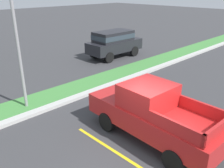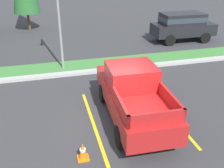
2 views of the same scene
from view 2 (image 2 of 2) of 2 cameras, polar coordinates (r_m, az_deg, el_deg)
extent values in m
plane|color=#38383A|center=(9.86, 0.29, -8.79)|extent=(120.00, 120.00, 0.00)
cube|color=yellow|center=(9.89, -4.16, -8.71)|extent=(0.12, 4.80, 0.01)
cube|color=yellow|center=(10.77, 12.34, -6.13)|extent=(0.12, 4.80, 0.01)
cube|color=#B2B2AD|center=(14.12, -4.98, 2.75)|extent=(56.00, 0.40, 0.15)
cube|color=#42843D|center=(15.15, -5.72, 4.18)|extent=(56.00, 1.80, 0.06)
cylinder|color=black|center=(11.15, -1.91, -2.07)|extent=(0.31, 0.77, 0.76)
cylinder|color=black|center=(11.54, 6.42, -1.21)|extent=(0.31, 0.77, 0.76)
cylinder|color=black|center=(8.60, 1.97, -11.60)|extent=(0.31, 0.77, 0.76)
cylinder|color=black|center=(9.09, 12.58, -9.94)|extent=(0.31, 0.77, 0.76)
cube|color=red|center=(9.77, 4.64, -3.15)|extent=(2.12, 5.28, 0.76)
cube|color=red|center=(9.67, 4.31, 1.84)|extent=(1.83, 1.67, 0.84)
cube|color=#2D3842|center=(10.37, 3.05, 3.91)|extent=(1.62, 0.13, 0.63)
cube|color=red|center=(8.06, 1.91, -4.96)|extent=(0.18, 1.90, 0.44)
cube|color=red|center=(8.58, 13.01, -3.59)|extent=(0.18, 1.90, 0.44)
cube|color=red|center=(7.57, 9.90, -7.61)|extent=(1.80, 0.18, 0.44)
cube|color=silver|center=(12.07, 1.17, 1.61)|extent=(1.81, 0.24, 0.28)
cylinder|color=black|center=(21.83, 17.57, 10.95)|extent=(0.81, 0.28, 0.80)
cylinder|color=black|center=(20.44, 19.93, 9.64)|extent=(0.81, 0.28, 0.80)
cylinder|color=black|center=(20.55, 10.69, 10.81)|extent=(0.81, 0.28, 0.80)
cylinder|color=black|center=(19.07, 12.73, 9.45)|extent=(0.81, 0.28, 0.80)
cube|color=black|center=(20.30, 15.48, 11.67)|extent=(4.64, 1.93, 0.84)
cube|color=black|center=(20.06, 15.37, 13.87)|extent=(3.13, 1.74, 0.76)
cube|color=#2D3842|center=(20.07, 15.36, 13.82)|extent=(3.17, 1.78, 0.36)
cylinder|color=gray|center=(13.90, -11.95, 16.81)|extent=(0.14, 0.14, 7.07)
cylinder|color=brown|center=(24.00, -17.99, 13.06)|extent=(0.20, 0.20, 1.52)
cube|color=orange|center=(8.40, -6.41, -16.03)|extent=(0.36, 0.36, 0.04)
cone|color=orange|center=(8.20, -6.51, -14.47)|extent=(0.28, 0.28, 0.56)
cylinder|color=white|center=(8.19, -6.52, -14.32)|extent=(0.19, 0.19, 0.07)
camera|label=1|loc=(5.02, -60.59, 9.42)|focal=38.91mm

